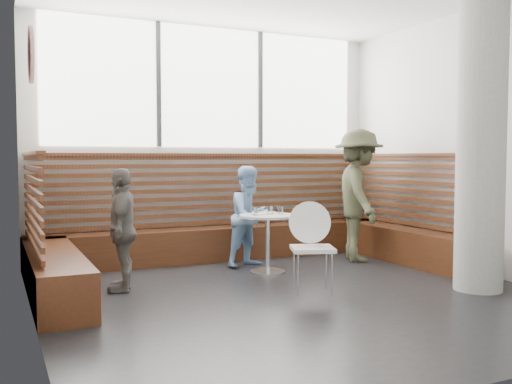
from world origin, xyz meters
name	(u,v)px	position (x,y,z in m)	size (l,w,h in m)	color
room	(298,138)	(0.00, 0.00, 1.60)	(5.00, 5.00, 3.20)	silver
booth	(231,234)	(0.00, 1.77, 0.41)	(5.00, 2.50, 1.44)	#391C0E
concrete_column	(481,139)	(1.85, -0.60, 1.60)	(0.50, 0.50, 3.20)	gray
wall_art	(31,55)	(-2.46, 0.40, 2.30)	(0.50, 0.50, 0.03)	white
cafe_table	(268,231)	(0.23, 1.17, 0.51)	(0.69, 0.69, 0.71)	silver
cafe_chair	(309,239)	(0.20, 0.11, 0.55)	(0.45, 0.44, 0.94)	white
adult_man	(359,195)	(1.71, 1.38, 0.89)	(1.15, 0.66, 1.79)	#3B3D29
child_back	(250,216)	(0.20, 1.63, 0.65)	(0.63, 0.49, 1.29)	#79A5D2
child_left	(122,229)	(-1.56, 0.97, 0.65)	(0.76, 0.32, 1.29)	#5A5651
plate_near	(260,214)	(0.16, 1.22, 0.72)	(0.20, 0.20, 0.01)	white
plate_far	(267,212)	(0.32, 1.35, 0.72)	(0.22, 0.22, 0.02)	white
glass_left	(255,211)	(0.05, 1.15, 0.76)	(0.07, 0.07, 0.10)	white
glass_mid	(270,210)	(0.27, 1.16, 0.76)	(0.07, 0.07, 0.10)	white
glass_right	(280,210)	(0.40, 1.14, 0.76)	(0.07, 0.07, 0.11)	white
menu_card	(273,215)	(0.24, 1.03, 0.71)	(0.18, 0.13, 0.00)	#A5C64C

